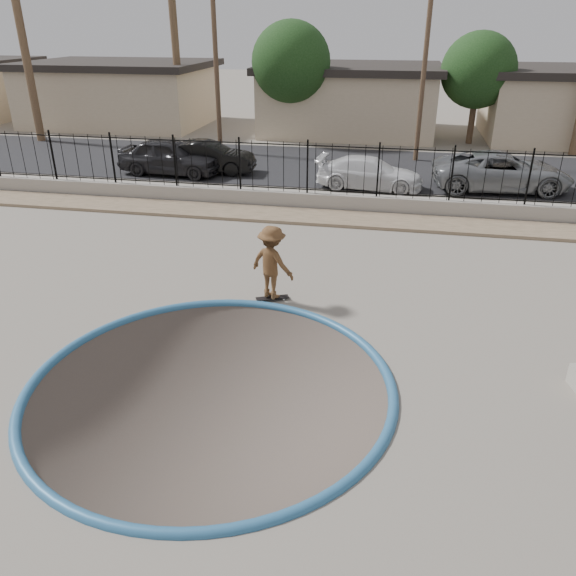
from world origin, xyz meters
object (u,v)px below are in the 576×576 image
Objects in this scene: car_d at (502,171)px; skater at (272,266)px; car_a at (170,157)px; car_b at (208,157)px; skateboard at (272,298)px; car_c at (370,173)px.

skater is at bearing 144.14° from car_d.
skater reaches higher than car_d.
car_a is 1.09× the size of car_b.
car_b is at bearing 83.18° from car_d.
car_a reaches higher than car_d.
skater is 0.34× the size of car_d.
car_d reaches higher than skateboard.
car_c is (1.71, 10.65, -0.25)m from skater.
car_a is at bearing 90.29° from car_c.
car_d is (14.02, 0.10, -0.03)m from car_a.
skater is 10.79m from car_c.
car_c is at bearing 57.62° from skateboard.
skateboard is at bearing 175.47° from car_c.
car_a is 1.07× the size of car_c.
car_c is 5.26m from car_d.
skater is at bearing -158.99° from car_b.
skater is at bearing -143.61° from car_a.
car_b is (1.52, 0.57, -0.09)m from car_a.
car_a is at bearing 106.45° from car_b.
car_d is (12.50, -0.47, 0.06)m from car_b.
car_c is 0.79× the size of car_d.
car_c is at bearing -90.05° from car_a.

